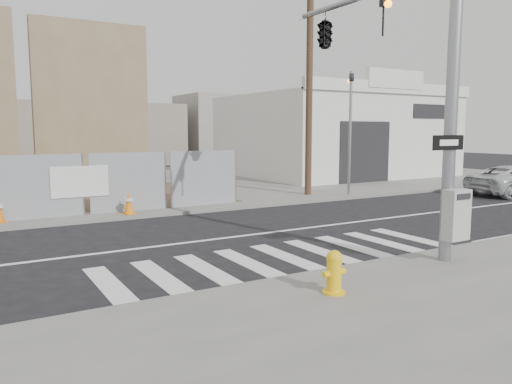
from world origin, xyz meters
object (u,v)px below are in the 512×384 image
signal_pole (361,53)px  traffic_cone_d (129,203)px  fire_hydrant (334,272)px  auto_shop (334,135)px

signal_pole → traffic_cone_d: signal_pole is taller
fire_hydrant → traffic_cone_d: bearing=94.2°
auto_shop → traffic_cone_d: bearing=-151.3°
auto_shop → traffic_cone_d: auto_shop is taller
fire_hydrant → signal_pole: bearing=43.9°
fire_hydrant → traffic_cone_d: (-0.68, 9.72, -0.01)m
signal_pole → auto_shop: size_ratio=0.58×
auto_shop → fire_hydrant: size_ratio=16.16×
signal_pole → auto_shop: (11.50, 15.01, -2.25)m
traffic_cone_d → fire_hydrant: bearing=-86.0°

